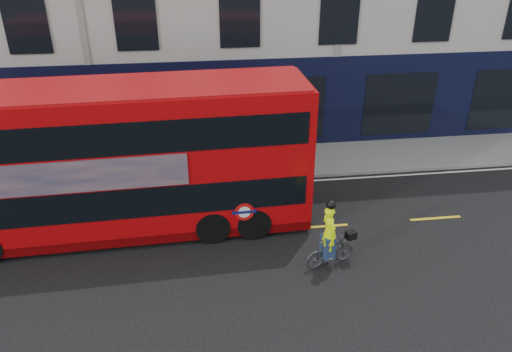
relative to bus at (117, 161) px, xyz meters
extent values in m
plane|color=black|center=(-1.58, -2.25, -2.48)|extent=(120.00, 120.00, 0.00)
cube|color=gray|center=(-1.58, 4.25, -2.42)|extent=(60.00, 3.00, 0.12)
cube|color=gray|center=(-1.58, 2.75, -2.42)|extent=(60.00, 0.12, 0.13)
cube|color=black|center=(-1.58, 5.73, -0.48)|extent=(50.00, 0.08, 4.00)
cube|color=silver|center=(-1.58, 2.45, -2.48)|extent=(58.00, 0.10, 0.01)
cube|color=#B0070A|center=(-0.05, 0.00, 0.15)|extent=(12.03, 3.14, 4.29)
cube|color=#580305|center=(-0.05, 0.00, -2.16)|extent=(12.03, 3.08, 0.33)
cube|color=black|center=(-0.05, 0.00, -0.80)|extent=(11.56, 3.16, 0.98)
cube|color=black|center=(-0.05, 0.00, 1.26)|extent=(11.56, 3.16, 0.98)
cube|color=maroon|center=(-0.05, 0.00, 2.32)|extent=(11.79, 3.02, 0.09)
cube|color=black|center=(5.94, 0.21, -0.80)|extent=(0.13, 2.44, 0.98)
cube|color=black|center=(5.94, 0.21, 1.26)|extent=(0.13, 2.44, 0.98)
cube|color=#916664|center=(-1.08, -1.42, 0.23)|extent=(6.51, 0.27, 0.98)
cylinder|color=red|center=(3.80, -1.25, -1.40)|extent=(0.61, 0.04, 0.61)
cylinder|color=white|center=(3.80, -1.26, -1.40)|extent=(0.39, 0.03, 0.39)
cube|color=#0C1459|center=(3.80, -1.26, -1.40)|extent=(0.76, 0.05, 0.10)
cylinder|color=black|center=(4.08, 0.15, -1.94)|extent=(1.18, 2.80, 1.09)
cylinder|color=black|center=(2.78, 0.10, -1.94)|extent=(1.18, 2.80, 1.09)
imported|color=#3F4244|center=(6.17, -2.77, -2.01)|extent=(1.65, 0.86, 0.95)
imported|color=#DDFF04|center=(6.06, -2.80, -1.29)|extent=(0.54, 0.68, 1.64)
cube|color=black|center=(6.81, -2.59, -1.61)|extent=(0.35, 0.30, 0.23)
cube|color=navy|center=(6.06, -2.80, -1.80)|extent=(0.41, 0.47, 0.74)
sphere|color=black|center=(6.06, -2.80, -0.39)|extent=(0.27, 0.27, 0.27)
camera|label=1|loc=(2.49, -14.28, 6.73)|focal=35.00mm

